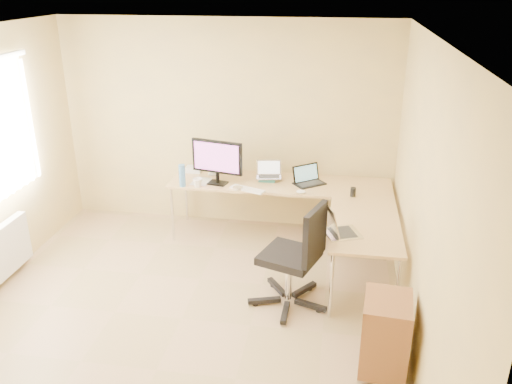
% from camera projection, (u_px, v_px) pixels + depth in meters
% --- Properties ---
extents(floor, '(4.50, 4.50, 0.00)m').
position_uv_depth(floor, '(181.00, 319.00, 5.06)').
color(floor, tan).
rests_on(floor, ground).
extents(ceiling, '(4.50, 4.50, 0.00)m').
position_uv_depth(ceiling, '(163.00, 37.00, 4.07)').
color(ceiling, white).
rests_on(ceiling, ground).
extents(wall_back, '(4.50, 0.00, 4.50)m').
position_uv_depth(wall_back, '(227.00, 125.00, 6.62)').
color(wall_back, '#DDC270').
rests_on(wall_back, ground).
extents(wall_front, '(4.50, 0.00, 4.50)m').
position_uv_depth(wall_front, '(31.00, 372.00, 2.51)').
color(wall_front, '#DDC270').
rests_on(wall_front, ground).
extents(wall_right, '(0.00, 4.50, 4.50)m').
position_uv_depth(wall_right, '(424.00, 209.00, 4.26)').
color(wall_right, '#DDC270').
rests_on(wall_right, ground).
extents(desk_main, '(2.65, 0.70, 0.73)m').
position_uv_depth(desk_main, '(280.00, 210.00, 6.50)').
color(desk_main, tan).
rests_on(desk_main, ground).
extents(desk_return, '(0.70, 1.30, 0.73)m').
position_uv_depth(desk_return, '(362.00, 256.00, 5.45)').
color(desk_return, tan).
rests_on(desk_return, ground).
extents(monitor, '(0.66, 0.34, 0.54)m').
position_uv_depth(monitor, '(217.00, 162.00, 6.23)').
color(monitor, black).
rests_on(monitor, desk_main).
extents(book_stack, '(0.20, 0.27, 0.04)m').
position_uv_depth(book_stack, '(268.00, 177.00, 6.47)').
color(book_stack, '#2C7971').
rests_on(book_stack, desk_main).
extents(laptop_center, '(0.33, 0.28, 0.19)m').
position_uv_depth(laptop_center, '(269.00, 170.00, 6.37)').
color(laptop_center, silver).
rests_on(laptop_center, desk_main).
extents(laptop_black, '(0.44, 0.42, 0.22)m').
position_uv_depth(laptop_black, '(310.00, 175.00, 6.27)').
color(laptop_black, black).
rests_on(laptop_black, desk_main).
extents(keyboard, '(0.43, 0.26, 0.02)m').
position_uv_depth(keyboard, '(248.00, 189.00, 6.14)').
color(keyboard, white).
rests_on(keyboard, desk_main).
extents(mouse, '(0.12, 0.08, 0.04)m').
position_uv_depth(mouse, '(301.00, 192.00, 6.05)').
color(mouse, white).
rests_on(mouse, desk_main).
extents(mug, '(0.13, 0.13, 0.11)m').
position_uv_depth(mug, '(198.00, 183.00, 6.21)').
color(mug, white).
rests_on(mug, desk_main).
extents(cd_stack, '(0.15, 0.15, 0.03)m').
position_uv_depth(cd_stack, '(238.00, 188.00, 6.15)').
color(cd_stack, white).
rests_on(cd_stack, desk_main).
extents(water_bottle, '(0.08, 0.08, 0.27)m').
position_uv_depth(water_bottle, '(182.00, 176.00, 6.21)').
color(water_bottle, teal).
rests_on(water_bottle, desk_main).
extents(papers, '(0.22, 0.30, 0.01)m').
position_uv_depth(papers, '(201.00, 181.00, 6.39)').
color(papers, silver).
rests_on(papers, desk_main).
extents(white_box, '(0.20, 0.14, 0.07)m').
position_uv_depth(white_box, '(194.00, 169.00, 6.70)').
color(white_box, white).
rests_on(white_box, desk_main).
extents(desk_fan, '(0.26, 0.26, 0.28)m').
position_uv_depth(desk_fan, '(212.00, 164.00, 6.57)').
color(desk_fan, white).
rests_on(desk_fan, desk_main).
extents(black_cup, '(0.08, 0.08, 0.11)m').
position_uv_depth(black_cup, '(353.00, 192.00, 5.95)').
color(black_cup, black).
rests_on(black_cup, desk_main).
extents(laptop_return, '(0.46, 0.42, 0.25)m').
position_uv_depth(laptop_return, '(343.00, 222.00, 5.05)').
color(laptop_return, silver).
rests_on(laptop_return, desk_return).
extents(office_chair, '(0.84, 0.84, 1.10)m').
position_uv_depth(office_chair, '(289.00, 259.00, 5.12)').
color(office_chair, black).
rests_on(office_chair, ground).
extents(cabinet, '(0.41, 0.49, 0.64)m').
position_uv_depth(cabinet, '(385.00, 334.00, 4.27)').
color(cabinet, brown).
rests_on(cabinet, ground).
extents(radiator, '(0.09, 0.80, 0.55)m').
position_uv_depth(radiator, '(5.00, 250.00, 5.59)').
color(radiator, white).
rests_on(radiator, ground).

